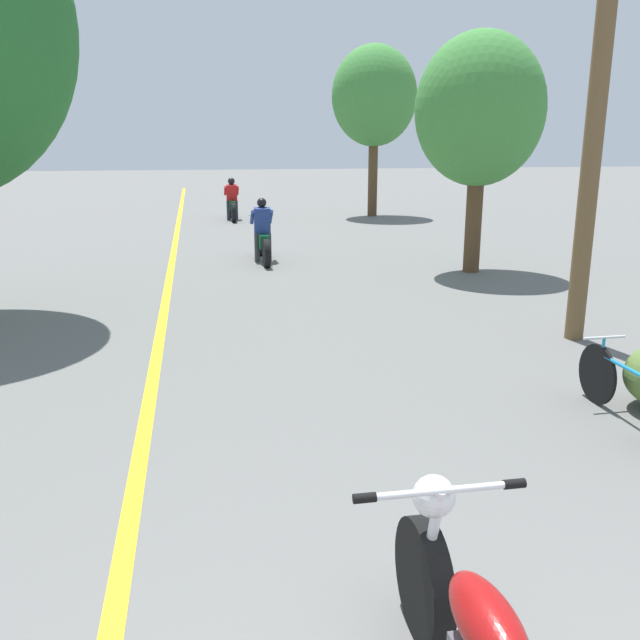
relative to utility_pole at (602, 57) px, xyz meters
name	(u,v)px	position (x,y,z in m)	size (l,w,h in m)	color
lane_stripe_center	(171,267)	(-5.47, 6.23, -3.54)	(0.14, 48.00, 0.01)	yellow
utility_pole	(602,57)	(0.00, 0.00, 0.00)	(1.10, 0.24, 6.90)	brown
roadside_tree_right_near	(480,111)	(0.49, 4.71, -0.44)	(2.50, 2.25, 4.56)	#513A23
roadside_tree_right_far	(374,97)	(1.12, 15.02, 0.41)	(2.86, 2.57, 5.62)	#513A23
motorcycle_rider_lead	(263,238)	(-3.51, 6.67, -3.03)	(0.50, 2.13, 1.37)	black
motorcycle_rider_far	(232,204)	(-3.73, 14.69, -3.02)	(0.50, 2.11, 1.37)	black
bicycle_parked	(630,390)	(-1.03, -2.69, -3.21)	(0.44, 1.65, 0.72)	black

